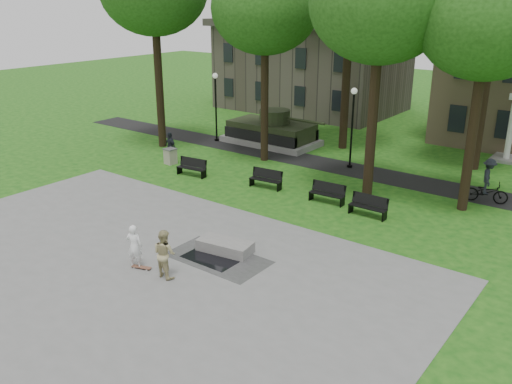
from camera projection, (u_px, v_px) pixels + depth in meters
ground at (204, 233)px, 23.38m from camera, size 120.00×120.00×0.00m
plaza at (111, 277)px, 19.62m from camera, size 22.00×16.00×0.02m
footpath at (340, 167)px, 32.37m from camera, size 44.00×2.60×0.01m
building_left at (312, 68)px, 48.27m from camera, size 15.00×10.00×7.20m
tree_1 at (265, 9)px, 30.76m from camera, size 6.20×6.20×11.63m
tree_2 at (381, 3)px, 24.59m from camera, size 6.60×6.60×12.16m
tree_3 at (488, 22)px, 23.03m from camera, size 6.00×6.00×11.19m
lamp_left at (216, 101)px, 37.33m from camera, size 0.36×0.36×4.73m
lamp_mid at (352, 121)px, 31.36m from camera, size 0.36×0.36×4.73m
tank_monument at (272, 132)px, 37.25m from camera, size 7.45×3.40×2.40m
puddle at (210, 259)px, 21.01m from camera, size 2.20×1.20×0.00m
concrete_block at (225, 246)px, 21.55m from camera, size 2.33×1.33×0.45m
skateboard at (141, 268)px, 20.23m from camera, size 0.80×0.44×0.07m
skateboarder at (134, 246)px, 20.09m from camera, size 0.73×0.62×1.71m
friend_watching at (164, 253)px, 19.40m from camera, size 0.94×0.76×1.82m
pedestrian_walker at (170, 146)px, 33.38m from camera, size 1.12×0.64×1.79m
cyclist at (487, 185)px, 26.54m from camera, size 2.15×1.28×2.23m
park_bench_0 at (192, 167)px, 30.68m from camera, size 1.84×0.73×1.00m
park_bench_1 at (266, 178)px, 28.72m from camera, size 1.84×0.70×1.00m
park_bench_2 at (328, 192)px, 26.64m from camera, size 1.82×0.63×1.00m
park_bench_3 at (369, 205)px, 24.99m from camera, size 1.80×0.52×1.00m
trash_bin at (170, 156)px, 32.85m from camera, size 0.71×0.71×0.96m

